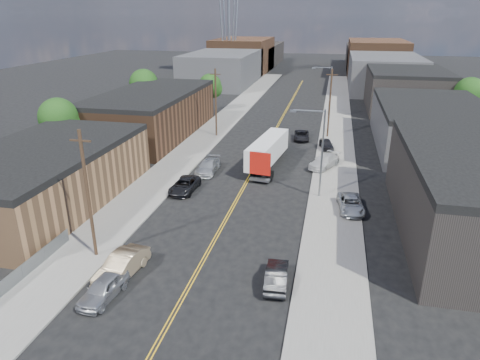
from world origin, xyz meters
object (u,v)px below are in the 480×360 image
at_px(car_left_c, 185,185).
at_px(car_ahead_truck, 301,135).
at_px(car_left_a, 103,288).
at_px(car_left_b, 122,266).
at_px(car_right_oncoming, 277,276).
at_px(car_right_lot_b, 324,161).
at_px(semi_truck, 269,148).
at_px(car_left_d, 208,166).
at_px(car_right_lot_c, 326,144).
at_px(car_right_lot_a, 351,204).

xyz_separation_m(car_left_c, car_ahead_truck, (10.27, 22.25, -0.05)).
distance_m(car_left_a, car_left_b, 2.59).
xyz_separation_m(car_left_a, car_left_c, (-0.77, 18.17, -0.04)).
relative_size(car_right_oncoming, car_ahead_truck, 0.92).
bearing_deg(car_left_b, car_right_lot_b, 70.23).
relative_size(semi_truck, car_right_oncoming, 3.29).
relative_size(car_right_oncoming, car_right_lot_b, 0.85).
bearing_deg(car_right_lot_b, car_ahead_truck, 133.64).
distance_m(car_left_b, car_left_d, 21.57).
height_order(car_left_d, car_right_lot_c, car_left_d).
distance_m(semi_truck, car_right_lot_a, 15.28).
relative_size(car_left_a, car_ahead_truck, 0.92).
xyz_separation_m(car_left_a, car_right_lot_b, (13.20, 28.52, 0.16)).
xyz_separation_m(car_right_lot_c, car_ahead_truck, (-3.70, 4.26, -0.16)).
bearing_deg(car_right_lot_c, car_left_c, -139.77).
bearing_deg(car_left_a, car_left_d, 95.90).
bearing_deg(car_right_oncoming, car_left_b, 2.91).
distance_m(semi_truck, car_ahead_truck, 12.19).
bearing_deg(car_right_lot_a, car_right_oncoming, -117.55).
xyz_separation_m(car_right_oncoming, car_right_lot_b, (2.38, 24.65, 0.18)).
relative_size(car_left_a, car_right_lot_a, 0.89).
distance_m(car_left_d, car_ahead_truck, 18.83).
relative_size(semi_truck, car_right_lot_a, 2.92).
xyz_separation_m(car_left_b, car_ahead_truck, (9.50, 37.83, -0.18)).
relative_size(semi_truck, car_left_a, 3.30).
xyz_separation_m(car_right_lot_b, car_right_lot_c, (0.00, 7.63, -0.08)).
height_order(car_right_lot_b, car_right_lot_c, car_right_lot_b).
bearing_deg(car_left_a, semi_truck, 83.14).
height_order(semi_truck, car_right_lot_a, semi_truck).
height_order(car_left_a, car_right_lot_b, car_right_lot_b).
bearing_deg(car_left_d, car_right_lot_b, 18.41).
distance_m(car_right_lot_a, car_ahead_truck, 24.51).
bearing_deg(car_left_a, car_right_lot_b, 71.07).
relative_size(car_left_b, car_ahead_truck, 1.09).
bearing_deg(car_left_a, car_right_lot_c, 75.84).
height_order(car_left_a, car_ahead_truck, car_left_a).
xyz_separation_m(car_right_lot_a, car_ahead_truck, (-6.50, 23.63, -0.17)).
bearing_deg(car_left_d, car_right_oncoming, -61.79).
bearing_deg(car_left_d, car_right_lot_c, 42.40).
bearing_deg(car_left_d, car_left_b, -89.85).
bearing_deg(car_right_lot_a, semi_truck, 122.91).
relative_size(car_left_a, car_right_lot_c, 1.11).
xyz_separation_m(car_left_c, car_left_d, (0.77, 5.99, 0.05)).
relative_size(car_left_d, car_right_lot_a, 1.07).
height_order(car_left_b, car_right_lot_c, car_left_b).
bearing_deg(car_right_lot_c, semi_truck, -143.83).
distance_m(car_left_a, car_right_lot_c, 38.49).
relative_size(car_left_c, car_right_lot_c, 1.29).
relative_size(car_left_d, car_right_lot_c, 1.33).
relative_size(car_left_c, car_right_oncoming, 1.16).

